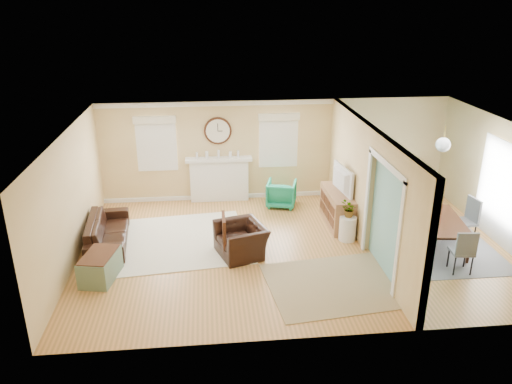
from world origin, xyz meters
The scene contains 29 objects.
floor centered at (0.00, 0.00, 0.00)m, with size 9.00×9.00×0.00m, color olive.
wall_back centered at (0.00, 3.00, 1.30)m, with size 9.00×0.02×2.60m, color tan.
wall_front centered at (0.00, -3.00, 1.30)m, with size 9.00×0.02×2.60m, color tan.
wall_left centered at (-4.50, 0.00, 1.30)m, with size 0.02×6.00×2.60m, color tan.
wall_right centered at (4.50, 0.00, 1.30)m, with size 0.02×6.00×2.60m, color tan.
ceiling centered at (0.00, 0.00, 2.60)m, with size 9.00×6.00×0.02m, color white.
partition centered at (1.51, 0.28, 1.36)m, with size 0.17×6.00×2.60m.
fireplace centered at (-1.50, 2.88, 0.60)m, with size 1.70×0.30×1.17m.
wall_clock centered at (-1.50, 2.97, 1.85)m, with size 0.70×0.07×0.70m.
window_left centered at (-3.05, 2.95, 1.66)m, with size 1.05×0.13×1.42m.
window_right centered at (0.05, 2.95, 1.66)m, with size 1.05×0.13×1.42m.
french_doors centered at (4.45, 0.00, 1.10)m, with size 0.06×1.70×2.20m.
pendant centered at (3.00, 0.00, 2.20)m, with size 0.30×0.30×0.55m.
rug_cream centered at (-2.54, 0.57, 0.01)m, with size 3.11×2.69×0.02m, color beige.
rug_jute centered at (0.49, -1.52, 0.01)m, with size 2.45×2.00×0.01m, color tan.
rug_grey centered at (3.09, -0.19, 0.01)m, with size 2.22×2.78×0.01m, color slate.
sofa centered at (-3.99, 0.61, 0.30)m, with size 2.04×0.80×0.60m, color black.
eames_chair centered at (-1.15, -0.16, 0.33)m, with size 1.02×0.89×0.66m, color black.
green_chair centered at (0.06, 2.33, 0.33)m, with size 0.71×0.73×0.66m, color #16835B.
trunk centered at (-3.88, -0.85, 0.26)m, with size 0.72×1.00×0.52m.
credenza centered at (1.20, 1.12, 0.40)m, with size 0.51×1.51×0.80m.
tv centered at (1.18, 1.12, 1.11)m, with size 1.07×0.14×0.62m, color black.
garden_stool centered at (1.21, 0.27, 0.27)m, with size 0.37×0.37×0.55m, color white.
potted_plant centered at (1.21, 0.27, 0.73)m, with size 0.33×0.29×0.37m, color #337F33.
dining_table centered at (3.09, -0.19, 0.30)m, with size 1.72×0.96×0.60m, color #422213.
dining_chair_n centered at (3.16, 1.01, 0.59)m, with size 0.53×0.53×1.00m.
dining_chair_s centered at (3.02, -1.28, 0.54)m, with size 0.44×0.44×0.91m.
dining_chair_w centered at (2.42, -0.22, 0.53)m, with size 0.47×0.47×0.90m.
dining_chair_e centered at (3.65, -0.10, 0.60)m, with size 0.50×0.50×1.02m.
Camera 1 is at (-1.78, -9.35, 5.01)m, focal length 35.00 mm.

